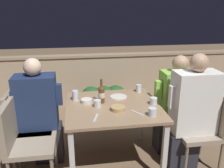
{
  "coord_description": "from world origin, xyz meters",
  "views": [
    {
      "loc": [
        -0.37,
        -2.35,
        1.76
      ],
      "look_at": [
        0.0,
        0.07,
        0.94
      ],
      "focal_mm": 38.0,
      "sensor_mm": 36.0,
      "label": 1
    }
  ],
  "objects_px": {
    "chair_right_near": "(206,123)",
    "potted_plant": "(191,93)",
    "person_navy_jumper": "(40,112)",
    "chair_left_near": "(21,137)",
    "person_green_blouse": "(174,105)",
    "chair_right_far": "(189,110)",
    "beer_bottle": "(101,94)",
    "chair_left_far": "(23,121)",
    "person_white_polo": "(191,114)"
  },
  "relations": [
    {
      "from": "person_white_polo",
      "to": "person_green_blouse",
      "type": "bearing_deg",
      "value": 96.09
    },
    {
      "from": "chair_left_far",
      "to": "person_navy_jumper",
      "type": "xyz_separation_m",
      "value": [
        0.2,
        0.0,
        0.1
      ]
    },
    {
      "from": "chair_right_far",
      "to": "chair_left_near",
      "type": "bearing_deg",
      "value": -170.26
    },
    {
      "from": "chair_right_near",
      "to": "beer_bottle",
      "type": "height_order",
      "value": "beer_bottle"
    },
    {
      "from": "person_navy_jumper",
      "to": "chair_right_near",
      "type": "relative_size",
      "value": 1.42
    },
    {
      "from": "chair_right_near",
      "to": "chair_left_far",
      "type": "bearing_deg",
      "value": 169.85
    },
    {
      "from": "chair_right_far",
      "to": "potted_plant",
      "type": "xyz_separation_m",
      "value": [
        0.4,
        0.76,
        -0.09
      ]
    },
    {
      "from": "chair_left_near",
      "to": "person_green_blouse",
      "type": "xyz_separation_m",
      "value": [
        1.73,
        0.33,
        0.09
      ]
    },
    {
      "from": "chair_right_near",
      "to": "beer_bottle",
      "type": "xyz_separation_m",
      "value": [
        -1.13,
        0.28,
        0.3
      ]
    },
    {
      "from": "chair_right_near",
      "to": "person_green_blouse",
      "type": "bearing_deg",
      "value": 124.44
    },
    {
      "from": "chair_right_far",
      "to": "person_green_blouse",
      "type": "xyz_separation_m",
      "value": [
        -0.2,
        -0.0,
        0.09
      ]
    },
    {
      "from": "chair_left_near",
      "to": "person_white_polo",
      "type": "xyz_separation_m",
      "value": [
        1.77,
        -0.01,
        0.13
      ]
    },
    {
      "from": "chair_left_near",
      "to": "chair_left_far",
      "type": "relative_size",
      "value": 1.0
    },
    {
      "from": "person_navy_jumper",
      "to": "potted_plant",
      "type": "distance_m",
      "value": 2.32
    },
    {
      "from": "chair_left_far",
      "to": "potted_plant",
      "type": "height_order",
      "value": "chair_left_far"
    },
    {
      "from": "chair_left_far",
      "to": "chair_right_far",
      "type": "distance_m",
      "value": 1.99
    },
    {
      "from": "person_white_polo",
      "to": "potted_plant",
      "type": "relative_size",
      "value": 1.85
    },
    {
      "from": "person_white_polo",
      "to": "chair_right_far",
      "type": "bearing_deg",
      "value": 64.33
    },
    {
      "from": "potted_plant",
      "to": "person_green_blouse",
      "type": "bearing_deg",
      "value": -128.68
    },
    {
      "from": "chair_left_near",
      "to": "chair_right_near",
      "type": "distance_m",
      "value": 1.97
    },
    {
      "from": "chair_right_far",
      "to": "beer_bottle",
      "type": "height_order",
      "value": "beer_bottle"
    },
    {
      "from": "chair_right_near",
      "to": "beer_bottle",
      "type": "distance_m",
      "value": 1.2
    },
    {
      "from": "chair_right_near",
      "to": "potted_plant",
      "type": "bearing_deg",
      "value": 71.51
    },
    {
      "from": "chair_left_near",
      "to": "chair_left_far",
      "type": "distance_m",
      "value": 0.35
    },
    {
      "from": "chair_right_near",
      "to": "beer_bottle",
      "type": "bearing_deg",
      "value": 166.01
    },
    {
      "from": "person_white_polo",
      "to": "beer_bottle",
      "type": "xyz_separation_m",
      "value": [
        -0.93,
        0.28,
        0.17
      ]
    },
    {
      "from": "chair_left_near",
      "to": "chair_left_far",
      "type": "xyz_separation_m",
      "value": [
        -0.05,
        0.35,
        0.0
      ]
    },
    {
      "from": "chair_right_near",
      "to": "potted_plant",
      "type": "distance_m",
      "value": 1.17
    },
    {
      "from": "chair_left_near",
      "to": "chair_right_far",
      "type": "relative_size",
      "value": 1.0
    },
    {
      "from": "person_white_polo",
      "to": "chair_left_near",
      "type": "bearing_deg",
      "value": 179.56
    },
    {
      "from": "person_white_polo",
      "to": "beer_bottle",
      "type": "relative_size",
      "value": 4.75
    },
    {
      "from": "person_navy_jumper",
      "to": "potted_plant",
      "type": "relative_size",
      "value": 1.75
    },
    {
      "from": "person_navy_jumper",
      "to": "person_green_blouse",
      "type": "relative_size",
      "value": 1.02
    },
    {
      "from": "chair_left_near",
      "to": "person_navy_jumper",
      "type": "bearing_deg",
      "value": 66.06
    },
    {
      "from": "person_white_polo",
      "to": "potted_plant",
      "type": "distance_m",
      "value": 1.26
    },
    {
      "from": "person_navy_jumper",
      "to": "person_white_polo",
      "type": "bearing_deg",
      "value": -12.61
    },
    {
      "from": "person_white_polo",
      "to": "person_green_blouse",
      "type": "xyz_separation_m",
      "value": [
        -0.04,
        0.35,
        -0.04
      ]
    },
    {
      "from": "chair_left_far",
      "to": "person_white_polo",
      "type": "distance_m",
      "value": 1.86
    },
    {
      "from": "chair_left_far",
      "to": "chair_right_near",
      "type": "xyz_separation_m",
      "value": [
        2.02,
        -0.36,
        0.0
      ]
    },
    {
      "from": "chair_left_near",
      "to": "potted_plant",
      "type": "relative_size",
      "value": 1.23
    },
    {
      "from": "person_navy_jumper",
      "to": "beer_bottle",
      "type": "distance_m",
      "value": 0.72
    },
    {
      "from": "chair_left_far",
      "to": "chair_left_near",
      "type": "bearing_deg",
      "value": -82.08
    },
    {
      "from": "chair_left_near",
      "to": "person_green_blouse",
      "type": "distance_m",
      "value": 1.77
    },
    {
      "from": "chair_right_near",
      "to": "chair_right_far",
      "type": "relative_size",
      "value": 1.0
    },
    {
      "from": "chair_left_far",
      "to": "chair_right_far",
      "type": "bearing_deg",
      "value": -0.43
    },
    {
      "from": "chair_right_far",
      "to": "potted_plant",
      "type": "distance_m",
      "value": 0.86
    },
    {
      "from": "person_navy_jumper",
      "to": "chair_right_far",
      "type": "distance_m",
      "value": 1.78
    },
    {
      "from": "chair_left_far",
      "to": "chair_right_near",
      "type": "bearing_deg",
      "value": -10.15
    },
    {
      "from": "chair_right_far",
      "to": "beer_bottle",
      "type": "relative_size",
      "value": 3.17
    },
    {
      "from": "chair_left_near",
      "to": "chair_right_far",
      "type": "xyz_separation_m",
      "value": [
        1.94,
        0.33,
        0.0
      ]
    }
  ]
}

